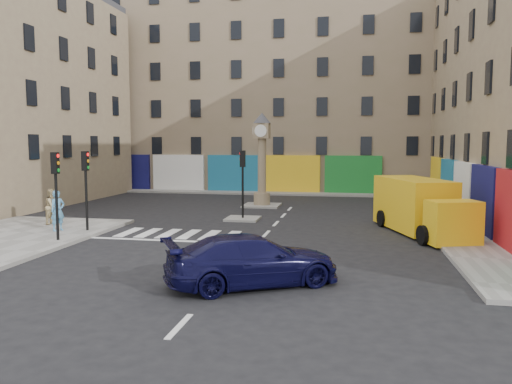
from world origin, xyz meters
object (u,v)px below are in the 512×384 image
(clock_pillar, at_px, (262,153))
(yellow_van, at_px, (420,207))
(traffic_light_left_far, at_px, (86,178))
(pedestrian_tan, at_px, (52,206))
(traffic_light_left_near, at_px, (56,182))
(navy_sedan, at_px, (253,260))
(pedestrian_blue, at_px, (58,211))
(traffic_light_island, at_px, (243,173))

(clock_pillar, distance_m, yellow_van, 12.59)
(traffic_light_left_far, distance_m, pedestrian_tan, 3.35)
(traffic_light_left_near, bearing_deg, yellow_van, 19.15)
(navy_sedan, height_order, pedestrian_blue, pedestrian_blue)
(yellow_van, relative_size, pedestrian_blue, 3.84)
(traffic_light_left_far, height_order, pedestrian_tan, traffic_light_left_far)
(navy_sedan, bearing_deg, yellow_van, -61.26)
(navy_sedan, bearing_deg, pedestrian_tan, 25.35)
(traffic_light_island, xyz_separation_m, pedestrian_blue, (-7.55, -5.80, -1.50))
(traffic_light_left_near, relative_size, pedestrian_blue, 1.96)
(traffic_light_left_far, height_order, yellow_van, traffic_light_left_far)
(yellow_van, bearing_deg, traffic_light_left_far, 173.17)
(traffic_light_left_near, xyz_separation_m, clock_pillar, (6.30, 13.80, 0.93))
(traffic_light_left_near, xyz_separation_m, traffic_light_island, (6.30, 7.80, -0.03))
(pedestrian_blue, bearing_deg, yellow_van, -50.69)
(clock_pillar, bearing_deg, traffic_light_left_near, -114.55)
(traffic_light_island, bearing_deg, traffic_light_left_near, -128.93)
(clock_pillar, distance_m, pedestrian_tan, 13.70)
(traffic_light_left_far, xyz_separation_m, clock_pillar, (6.30, 11.40, 0.93))
(yellow_van, bearing_deg, pedestrian_tan, 167.45)
(traffic_light_island, height_order, navy_sedan, traffic_light_island)
(traffic_light_island, distance_m, pedestrian_tan, 9.95)
(traffic_light_island, relative_size, pedestrian_tan, 2.06)
(yellow_van, bearing_deg, navy_sedan, -138.96)
(clock_pillar, height_order, pedestrian_tan, clock_pillar)
(pedestrian_tan, bearing_deg, pedestrian_blue, -143.91)
(traffic_light_left_near, distance_m, clock_pillar, 15.19)
(traffic_light_left_near, xyz_separation_m, traffic_light_left_far, (0.00, 2.40, 0.00))
(clock_pillar, bearing_deg, pedestrian_tan, -131.61)
(traffic_light_island, distance_m, pedestrian_blue, 9.64)
(traffic_light_left_near, relative_size, yellow_van, 0.51)
(navy_sedan, height_order, yellow_van, yellow_van)
(traffic_light_left_near, height_order, clock_pillar, clock_pillar)
(yellow_van, distance_m, pedestrian_tan, 18.04)
(traffic_light_island, bearing_deg, pedestrian_tan, -155.51)
(traffic_light_left_far, relative_size, clock_pillar, 0.61)
(traffic_light_left_near, height_order, navy_sedan, traffic_light_left_near)
(traffic_light_left_far, height_order, traffic_light_island, traffic_light_left_far)
(clock_pillar, distance_m, navy_sedan, 18.80)
(yellow_van, bearing_deg, pedestrian_blue, 173.72)
(yellow_van, height_order, pedestrian_blue, yellow_van)
(traffic_light_left_near, relative_size, navy_sedan, 0.71)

